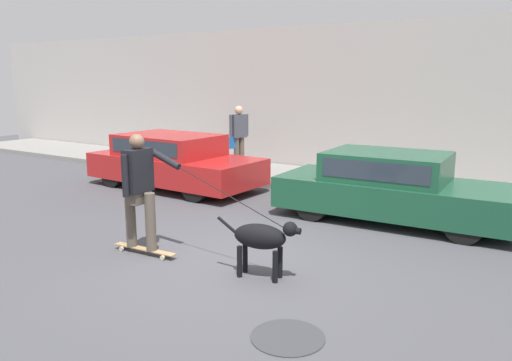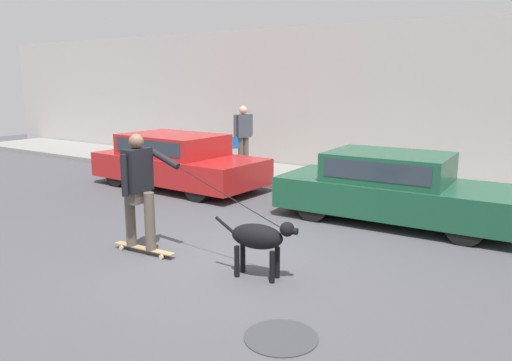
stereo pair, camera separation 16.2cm
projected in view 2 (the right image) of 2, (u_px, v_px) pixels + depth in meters
The scene contains 9 objects.
ground_plane at pixel (225, 261), 7.12m from camera, with size 36.00×36.00×0.00m, color #47474C.
back_wall at pixel (395, 102), 12.53m from camera, with size 32.00×0.30×3.97m.
sidewalk_curb at pixel (371, 186), 11.74m from camera, with size 30.00×2.52×0.14m.
parked_car_0 at pixel (177, 161), 11.87m from camera, with size 4.30×1.96×1.27m.
parked_car_1 at pixel (394, 189), 9.00m from camera, with size 4.26×1.85×1.26m.
dog at pixel (259, 238), 6.43m from camera, with size 1.15×0.45×0.80m.
skateboarder at pixel (139, 186), 7.26m from camera, with size 2.87×0.63×1.79m.
pedestrian_with_bag at pixel (243, 134), 13.57m from camera, with size 0.39×0.66×1.70m.
manhole_cover at pixel (281, 337), 5.01m from camera, with size 0.75×0.75×0.01m.
Camera 2 is at (4.13, -5.36, 2.55)m, focal length 35.00 mm.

